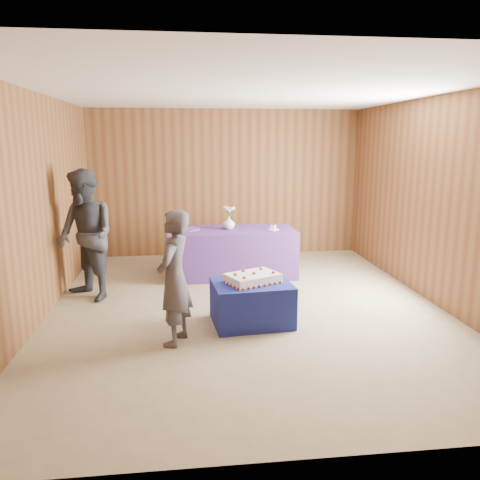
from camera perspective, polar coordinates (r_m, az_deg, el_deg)
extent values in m
plane|color=gray|center=(6.15, 0.76, -8.19)|extent=(6.00, 6.00, 0.00)
cube|color=brown|center=(8.80, -1.74, 6.93)|extent=(5.00, 0.04, 2.70)
cube|color=brown|center=(2.93, 8.37, -3.39)|extent=(5.00, 0.04, 2.70)
cube|color=brown|center=(6.04, -23.48, 3.64)|extent=(0.04, 6.00, 2.70)
cube|color=brown|center=(6.63, 22.82, 4.35)|extent=(0.04, 6.00, 2.70)
cube|color=white|center=(5.81, 0.83, 17.69)|extent=(5.00, 6.00, 0.04)
cube|color=navy|center=(5.56, 1.44, -7.68)|extent=(0.96, 0.78, 0.50)
cube|color=#4B2F83|center=(7.49, -1.02, -1.52)|extent=(2.00, 0.91, 0.75)
cube|color=silver|center=(5.48, 1.57, -4.67)|extent=(0.69, 0.60, 0.11)
sphere|color=#A41F0C|center=(5.18, 0.04, -6.08)|extent=(0.03, 0.03, 0.03)
sphere|color=#A41F0C|center=(5.50, 5.23, -5.07)|extent=(0.03, 0.03, 0.03)
sphere|color=#A41F0C|center=(5.50, -2.10, -5.01)|extent=(0.03, 0.03, 0.03)
sphere|color=#A41F0C|center=(5.80, 2.92, -4.12)|extent=(0.03, 0.03, 0.03)
sphere|color=#A41F0C|center=(5.29, 0.56, -4.48)|extent=(0.03, 0.03, 0.03)
cone|color=#135421|center=(5.29, 0.82, -4.59)|extent=(0.02, 0.03, 0.02)
sphere|color=#A41F0C|center=(5.61, 2.41, -3.52)|extent=(0.03, 0.03, 0.03)
cone|color=#135421|center=(5.62, 2.65, -3.62)|extent=(0.02, 0.03, 0.02)
sphere|color=#A41F0C|center=(5.46, 1.57, -3.96)|extent=(0.03, 0.03, 0.03)
cone|color=#135421|center=(5.46, 1.82, -4.07)|extent=(0.02, 0.03, 0.02)
imported|color=white|center=(7.43, -1.36, 2.11)|extent=(0.24, 0.24, 0.20)
cylinder|color=#326629|center=(7.41, -1.13, 3.38)|extent=(0.01, 0.01, 0.13)
sphere|color=silver|center=(7.40, -0.76, 3.89)|extent=(0.04, 0.04, 0.04)
cylinder|color=#326629|center=(7.42, -1.17, 3.40)|extent=(0.01, 0.01, 0.13)
sphere|color=silver|center=(7.44, -0.88, 3.93)|extent=(0.04, 0.04, 0.04)
cylinder|color=#326629|center=(7.43, -1.27, 3.41)|extent=(0.01, 0.01, 0.13)
sphere|color=silver|center=(7.46, -1.12, 3.95)|extent=(0.04, 0.04, 0.04)
cylinder|color=#326629|center=(7.43, -1.39, 3.41)|extent=(0.01, 0.01, 0.13)
sphere|color=silver|center=(7.47, -1.43, 3.96)|extent=(0.04, 0.04, 0.04)
cylinder|color=#326629|center=(7.43, -1.51, 3.40)|extent=(0.01, 0.01, 0.13)
sphere|color=silver|center=(7.46, -1.72, 3.94)|extent=(0.04, 0.04, 0.04)
cylinder|color=#326629|center=(7.42, -1.59, 3.39)|extent=(0.01, 0.01, 0.13)
sphere|color=silver|center=(7.43, -1.93, 3.91)|extent=(0.04, 0.04, 0.04)
cylinder|color=#326629|center=(7.40, -1.61, 3.37)|extent=(0.01, 0.01, 0.13)
sphere|color=silver|center=(7.39, -1.98, 3.87)|extent=(0.04, 0.04, 0.04)
cylinder|color=#326629|center=(7.39, -1.57, 3.35)|extent=(0.01, 0.01, 0.13)
sphere|color=silver|center=(7.35, -1.88, 3.82)|extent=(0.04, 0.04, 0.04)
cylinder|color=#326629|center=(7.37, -1.47, 3.34)|extent=(0.01, 0.01, 0.13)
sphere|color=silver|center=(7.32, -1.63, 3.80)|extent=(0.04, 0.04, 0.04)
cylinder|color=#326629|center=(7.37, -1.35, 3.34)|extent=(0.01, 0.01, 0.13)
sphere|color=silver|center=(7.32, -1.32, 3.79)|extent=(0.04, 0.04, 0.04)
cylinder|color=#326629|center=(7.38, -1.23, 3.34)|extent=(0.01, 0.01, 0.13)
sphere|color=silver|center=(7.33, -1.02, 3.81)|extent=(0.04, 0.04, 0.04)
cylinder|color=#326629|center=(7.39, -1.15, 3.36)|extent=(0.01, 0.01, 0.13)
sphere|color=silver|center=(7.36, -0.81, 3.84)|extent=(0.04, 0.04, 0.04)
cylinder|color=#644E9D|center=(7.42, -6.28, 1.33)|extent=(0.35, 0.35, 0.02)
cylinder|color=silver|center=(7.38, 4.05, 1.28)|extent=(0.20, 0.20, 0.01)
cube|color=silver|center=(7.37, 4.05, 1.57)|extent=(0.10, 0.09, 0.06)
sphere|color=#A41F0C|center=(7.35, 4.09, 1.88)|extent=(0.03, 0.03, 0.03)
cube|color=silver|center=(7.26, 4.82, 1.05)|extent=(0.26, 0.03, 0.00)
imported|color=#3B3944|center=(4.94, -8.02, -4.63)|extent=(0.50, 0.61, 1.44)
imported|color=#31323A|center=(6.57, -18.27, 0.52)|extent=(1.08, 1.09, 1.77)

